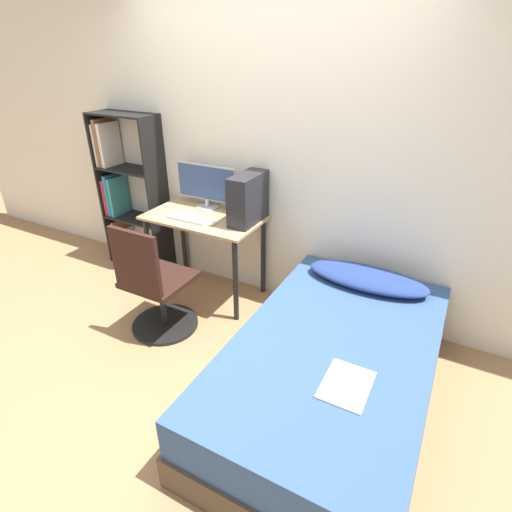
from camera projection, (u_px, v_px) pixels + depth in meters
ground_plane at (178, 380)px, 2.79m from camera, size 14.00×14.00×0.00m
wall_back at (268, 159)px, 3.28m from camera, size 8.00×0.05×2.50m
desk at (205, 230)px, 3.50m from camera, size 1.01×0.59×0.77m
bookshelf at (124, 192)px, 4.01m from camera, size 0.67×0.29×1.54m
office_chair at (156, 292)px, 3.12m from camera, size 0.54×0.54×0.95m
bed at (332, 371)px, 2.54m from camera, size 1.17×2.00×0.48m
pillow at (367, 278)px, 2.98m from camera, size 0.89×0.36×0.11m
magazine at (346, 385)px, 2.10m from camera, size 0.24×0.32×0.01m
monitor at (206, 185)px, 3.52m from camera, size 0.60×0.20×0.39m
keyboard at (189, 218)px, 3.37m from camera, size 0.37×0.15×0.02m
pc_tower at (248, 199)px, 3.24m from camera, size 0.18×0.41×0.40m
mouse at (213, 223)px, 3.27m from camera, size 0.06×0.09×0.02m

